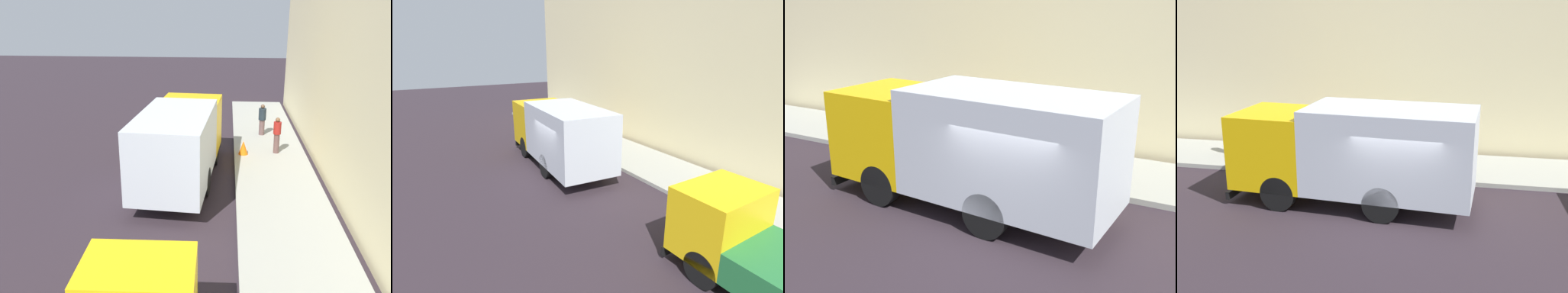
% 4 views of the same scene
% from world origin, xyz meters
% --- Properties ---
extents(ground, '(80.00, 80.00, 0.00)m').
position_xyz_m(ground, '(0.00, 0.00, 0.00)').
color(ground, '#2D232A').
extents(sidewalk, '(3.26, 30.00, 0.16)m').
position_xyz_m(sidewalk, '(4.63, 0.00, 0.08)').
color(sidewalk, '#A0A197').
rests_on(sidewalk, ground).
extents(large_utility_truck, '(3.04, 7.54, 3.07)m').
position_xyz_m(large_utility_truck, '(0.86, 1.42, 1.72)').
color(large_utility_truck, '#EFB80A').
rests_on(large_utility_truck, ground).
extents(pedestrian_walking, '(0.47, 0.47, 1.68)m').
position_xyz_m(pedestrian_walking, '(4.92, 4.63, 1.05)').
color(pedestrian_walking, brown).
rests_on(pedestrian_walking, sidewalk).
extents(pedestrian_standing, '(0.51, 0.51, 1.62)m').
position_xyz_m(pedestrian_standing, '(4.45, 7.39, 1.01)').
color(pedestrian_standing, brown).
rests_on(pedestrian_standing, sidewalk).
extents(traffic_cone_orange, '(0.44, 0.44, 0.63)m').
position_xyz_m(traffic_cone_orange, '(3.40, 4.32, 0.47)').
color(traffic_cone_orange, orange).
rests_on(traffic_cone_orange, sidewalk).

